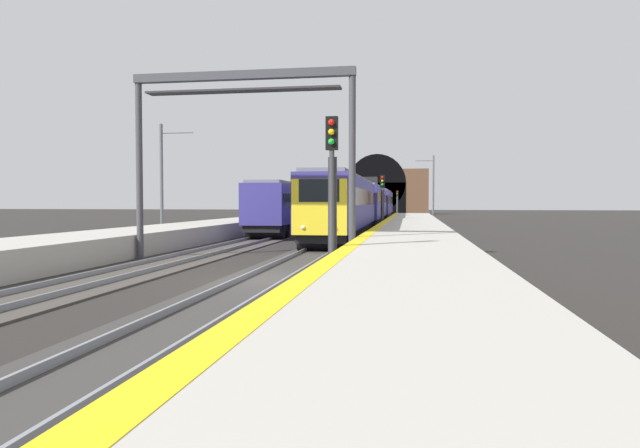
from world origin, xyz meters
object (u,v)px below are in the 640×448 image
Objects in this scene: train_main_approaching at (369,203)px; railway_signal_near at (332,181)px; catenary_mast_near at (162,180)px; catenary_mast_far at (433,188)px; train_adjacent_platform at (310,205)px; overhead_signal_gantry at (242,118)px; railway_signal_mid at (382,197)px; railway_signal_far at (397,201)px.

railway_signal_near is (-40.23, -1.87, 0.79)m from train_main_approaching.
catenary_mast_far is (34.34, -18.70, 0.22)m from catenary_mast_near.
train_adjacent_platform is at bearing 145.34° from catenary_mast_far.
train_adjacent_platform is 4.92× the size of catenary_mast_near.
overhead_signal_gantry is (-29.71, -2.57, 3.74)m from train_adjacent_platform.
railway_signal_mid is 46.86m from railway_signal_far.
train_adjacent_platform is 18.47m from catenary_mast_near.
overhead_signal_gantry is (-35.29, 2.57, 3.60)m from train_main_approaching.
catenary_mast_far reaches higher than overhead_signal_gantry.
railway_signal_mid is at bearing -9.95° from overhead_signal_gantry.
railway_signal_mid is 22.24m from catenary_mast_far.
train_main_approaching is 13.60m from catenary_mast_far.
train_adjacent_platform reaches higher than railway_signal_mid.
overhead_signal_gantry is at bearing -9.95° from railway_signal_mid.
railway_signal_near is at bearing 2.16° from train_main_approaching.
train_main_approaching is at bearing -44.17° from train_adjacent_platform.
train_adjacent_platform is 43.03m from railway_signal_far.
railway_signal_near reaches higher than railway_signal_mid.
catenary_mast_far is (11.66, -6.78, 1.79)m from train_main_approaching.
overhead_signal_gantry is 1.17× the size of catenary_mast_far.
catenary_mast_far reaches higher than train_main_approaching.
railway_signal_near is at bearing 0.00° from railway_signal_far.
overhead_signal_gantry is at bearing 168.74° from catenary_mast_far.
catenary_mast_far reaches higher than railway_signal_far.
catenary_mast_far is at bearing 11.03° from railway_signal_far.
train_main_approaching is at bearing -169.43° from railway_signal_mid.
overhead_signal_gantry is (-72.16, 4.44, 3.34)m from railway_signal_far.
train_main_approaching reaches higher than railway_signal_far.
train_adjacent_platform is 30.05m from overhead_signal_gantry.
overhead_signal_gantry is at bearing -143.46° from catenary_mast_near.
railway_signal_mid is 0.62× the size of catenary_mast_near.
railway_signal_near is 22.33m from catenary_mast_near.
catenary_mast_near is (12.61, 9.35, -2.02)m from overhead_signal_gantry.
train_main_approaching is at bearing -27.72° from catenary_mast_near.
catenary_mast_near reaches higher than railway_signal_mid.
railway_signal_near is at bearing -141.85° from catenary_mast_near.
railway_signal_far is 72.37m from overhead_signal_gantry.
railway_signal_mid is 25.86m from overhead_signal_gantry.
train_adjacent_platform is 8.31m from railway_signal_mid.
train_adjacent_platform is 21.05m from catenary_mast_far.
railway_signal_near is (-34.64, -7.01, 0.93)m from train_adjacent_platform.
railway_signal_far is (42.45, -7.01, 0.40)m from train_adjacent_platform.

